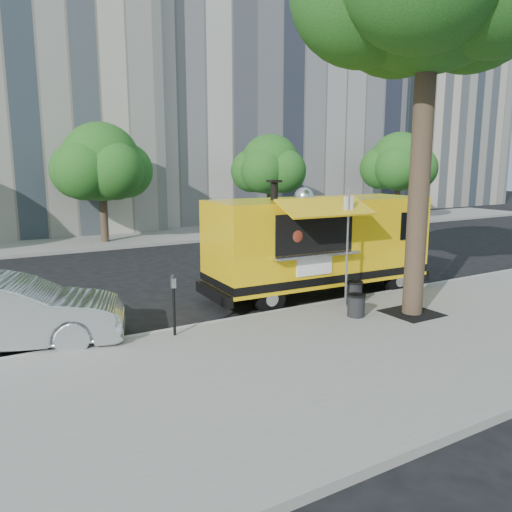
{
  "coord_description": "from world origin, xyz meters",
  "views": [
    {
      "loc": [
        -6.66,
        -11.0,
        3.75
      ],
      "look_at": [
        -0.19,
        0.0,
        1.39
      ],
      "focal_mm": 35.0,
      "sensor_mm": 36.0,
      "label": 1
    }
  ],
  "objects_px": {
    "parking_meter": "(174,298)",
    "food_truck": "(318,242)",
    "sign_post": "(347,241)",
    "far_tree_b": "(101,162)",
    "sedan": "(7,313)",
    "far_tree_c": "(270,165)",
    "trash_bin_left": "(356,305)",
    "far_tree_d": "(399,162)",
    "trash_bin_right": "(353,292)"
  },
  "relations": [
    {
      "from": "far_tree_b",
      "to": "trash_bin_left",
      "type": "distance_m",
      "value": 15.53
    },
    {
      "from": "far_tree_c",
      "to": "parking_meter",
      "type": "distance_m",
      "value": 17.82
    },
    {
      "from": "far_tree_d",
      "to": "trash_bin_right",
      "type": "height_order",
      "value": "far_tree_d"
    },
    {
      "from": "parking_meter",
      "to": "far_tree_c",
      "type": "bearing_deg",
      "value": 51.34
    },
    {
      "from": "far_tree_b",
      "to": "parking_meter",
      "type": "distance_m",
      "value": 14.48
    },
    {
      "from": "far_tree_b",
      "to": "food_truck",
      "type": "height_order",
      "value": "far_tree_b"
    },
    {
      "from": "far_tree_b",
      "to": "far_tree_c",
      "type": "bearing_deg",
      "value": -1.91
    },
    {
      "from": "far_tree_c",
      "to": "sign_post",
      "type": "distance_m",
      "value": 15.48
    },
    {
      "from": "far_tree_d",
      "to": "trash_bin_left",
      "type": "relative_size",
      "value": 10.47
    },
    {
      "from": "sign_post",
      "to": "trash_bin_left",
      "type": "height_order",
      "value": "sign_post"
    },
    {
      "from": "sign_post",
      "to": "trash_bin_left",
      "type": "relative_size",
      "value": 5.56
    },
    {
      "from": "parking_meter",
      "to": "food_truck",
      "type": "relative_size",
      "value": 0.2
    },
    {
      "from": "far_tree_c",
      "to": "sedan",
      "type": "height_order",
      "value": "far_tree_c"
    },
    {
      "from": "far_tree_c",
      "to": "trash_bin_left",
      "type": "xyz_separation_m",
      "value": [
        -6.75,
        -14.69,
        -3.28
      ]
    },
    {
      "from": "sign_post",
      "to": "sedan",
      "type": "height_order",
      "value": "sign_post"
    },
    {
      "from": "far_tree_b",
      "to": "trash_bin_right",
      "type": "xyz_separation_m",
      "value": [
        2.95,
        -14.09,
        -3.37
      ]
    },
    {
      "from": "far_tree_b",
      "to": "trash_bin_right",
      "type": "height_order",
      "value": "far_tree_b"
    },
    {
      "from": "food_truck",
      "to": "sedan",
      "type": "distance_m",
      "value": 8.09
    },
    {
      "from": "far_tree_d",
      "to": "food_truck",
      "type": "bearing_deg",
      "value": -142.22
    },
    {
      "from": "far_tree_d",
      "to": "sign_post",
      "type": "relative_size",
      "value": 1.88
    },
    {
      "from": "sign_post",
      "to": "trash_bin_left",
      "type": "bearing_deg",
      "value": -112.17
    },
    {
      "from": "sedan",
      "to": "far_tree_d",
      "type": "bearing_deg",
      "value": -44.99
    },
    {
      "from": "parking_meter",
      "to": "sedan",
      "type": "relative_size",
      "value": 0.29
    },
    {
      "from": "far_tree_c",
      "to": "food_truck",
      "type": "xyz_separation_m",
      "value": [
        -6.03,
        -12.23,
        -2.16
      ]
    },
    {
      "from": "sign_post",
      "to": "far_tree_b",
      "type": "bearing_deg",
      "value": 100.15
    },
    {
      "from": "far_tree_b",
      "to": "food_truck",
      "type": "relative_size",
      "value": 0.81
    },
    {
      "from": "food_truck",
      "to": "trash_bin_right",
      "type": "xyz_separation_m",
      "value": [
        -0.02,
        -1.56,
        -1.09
      ]
    },
    {
      "from": "parking_meter",
      "to": "far_tree_d",
      "type": "bearing_deg",
      "value": 33.6
    },
    {
      "from": "sign_post",
      "to": "food_truck",
      "type": "xyz_separation_m",
      "value": [
        0.42,
        1.72,
        -0.29
      ]
    },
    {
      "from": "trash_bin_right",
      "to": "far_tree_d",
      "type": "bearing_deg",
      "value": 41.08
    },
    {
      "from": "far_tree_d",
      "to": "parking_meter",
      "type": "relative_size",
      "value": 4.23
    },
    {
      "from": "parking_meter",
      "to": "sedan",
      "type": "xyz_separation_m",
      "value": [
        -3.09,
        1.35,
        -0.22
      ]
    },
    {
      "from": "food_truck",
      "to": "trash_bin_left",
      "type": "height_order",
      "value": "food_truck"
    },
    {
      "from": "far_tree_b",
      "to": "sign_post",
      "type": "distance_m",
      "value": 14.61
    },
    {
      "from": "sedan",
      "to": "trash_bin_right",
      "type": "relative_size",
      "value": 7.8
    },
    {
      "from": "far_tree_d",
      "to": "sedan",
      "type": "bearing_deg",
      "value": -152.38
    },
    {
      "from": "far_tree_c",
      "to": "trash_bin_right",
      "type": "distance_m",
      "value": 15.41
    },
    {
      "from": "far_tree_b",
      "to": "sign_post",
      "type": "xyz_separation_m",
      "value": [
        2.55,
        -14.25,
        -1.98
      ]
    },
    {
      "from": "far_tree_b",
      "to": "parking_meter",
      "type": "xyz_separation_m",
      "value": [
        -2.0,
        -14.05,
        -2.85
      ]
    },
    {
      "from": "food_truck",
      "to": "far_tree_c",
      "type": "bearing_deg",
      "value": 66.21
    },
    {
      "from": "far_tree_d",
      "to": "sign_post",
      "type": "xyz_separation_m",
      "value": [
        -16.45,
        -14.15,
        -2.04
      ]
    },
    {
      "from": "sign_post",
      "to": "trash_bin_left",
      "type": "distance_m",
      "value": 1.62
    },
    {
      "from": "far_tree_d",
      "to": "food_truck",
      "type": "distance_m",
      "value": 20.42
    },
    {
      "from": "far_tree_c",
      "to": "far_tree_d",
      "type": "bearing_deg",
      "value": 1.15
    },
    {
      "from": "trash_bin_right",
      "to": "trash_bin_left",
      "type": "bearing_deg",
      "value": -127.97
    },
    {
      "from": "far_tree_c",
      "to": "trash_bin_right",
      "type": "height_order",
      "value": "far_tree_c"
    },
    {
      "from": "far_tree_c",
      "to": "food_truck",
      "type": "distance_m",
      "value": 13.81
    },
    {
      "from": "sign_post",
      "to": "trash_bin_right",
      "type": "distance_m",
      "value": 1.45
    },
    {
      "from": "far_tree_c",
      "to": "sign_post",
      "type": "relative_size",
      "value": 1.74
    },
    {
      "from": "far_tree_d",
      "to": "food_truck",
      "type": "relative_size",
      "value": 0.83
    }
  ]
}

